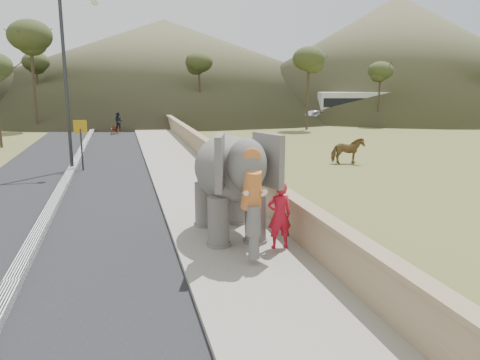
% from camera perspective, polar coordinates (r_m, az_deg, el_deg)
% --- Properties ---
extents(ground, '(160.00, 160.00, 0.00)m').
position_cam_1_polar(ground, '(10.58, 1.60, -11.23)').
color(ground, olive).
rests_on(ground, ground).
extents(road, '(7.00, 120.00, 0.03)m').
position_cam_1_polar(road, '(19.92, -20.70, -0.89)').
color(road, black).
rests_on(road, ground).
extents(median, '(0.35, 120.00, 0.22)m').
position_cam_1_polar(median, '(19.90, -20.72, -0.62)').
color(median, black).
rests_on(median, ground).
extents(walkway, '(3.00, 120.00, 0.15)m').
position_cam_1_polar(walkway, '(19.96, -6.32, 0.02)').
color(walkway, '#9E9687').
rests_on(walkway, ground).
extents(parapet, '(0.30, 120.00, 1.10)m').
position_cam_1_polar(parapet, '(20.16, -1.71, 1.58)').
color(parapet, tan).
rests_on(parapet, ground).
extents(lamppost, '(1.76, 0.36, 8.00)m').
position_cam_1_polar(lamppost, '(23.26, -19.83, 12.97)').
color(lamppost, '#313236').
rests_on(lamppost, ground).
extents(signboard, '(0.60, 0.08, 2.40)m').
position_cam_1_polar(signboard, '(23.24, -18.83, 5.05)').
color(signboard, '#2D2D33').
rests_on(signboard, ground).
extents(cow, '(1.69, 0.93, 1.36)m').
position_cam_1_polar(cow, '(24.68, 12.97, 3.49)').
color(cow, brown).
rests_on(cow, ground).
extents(distant_car, '(4.33, 1.96, 1.44)m').
position_cam_1_polar(distant_car, '(48.64, 9.77, 7.67)').
color(distant_car, '#B9B9C0').
rests_on(distant_car, ground).
extents(bus_white, '(11.27, 5.20, 3.10)m').
position_cam_1_polar(bus_white, '(50.85, 15.81, 8.51)').
color(bus_white, silver).
rests_on(bus_white, ground).
extents(bus_orange, '(11.20, 3.65, 3.10)m').
position_cam_1_polar(bus_orange, '(55.25, 25.65, 8.03)').
color(bus_orange, '#D26225').
rests_on(bus_orange, ground).
extents(hill_right, '(56.00, 56.00, 16.00)m').
position_cam_1_polar(hill_right, '(72.64, 18.41, 14.33)').
color(hill_right, brown).
rests_on(hill_right, ground).
extents(hill_far, '(80.00, 80.00, 14.00)m').
position_cam_1_polar(hill_far, '(79.78, -9.12, 13.79)').
color(hill_far, brown).
rests_on(hill_far, ground).
extents(elephant_and_man, '(2.26, 3.89, 2.79)m').
position_cam_1_polar(elephant_and_man, '(12.32, -1.32, -0.40)').
color(elephant_and_man, slate).
rests_on(elephant_and_man, ground).
extents(motorcyclist, '(1.31, 1.80, 1.77)m').
position_cam_1_polar(motorcyclist, '(39.32, -14.84, 6.42)').
color(motorcyclist, maroon).
rests_on(motorcyclist, ground).
extents(trees, '(47.77, 43.24, 9.52)m').
position_cam_1_polar(trees, '(37.10, -9.73, 11.50)').
color(trees, '#473828').
rests_on(trees, ground).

